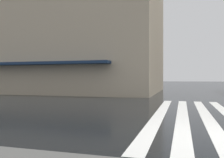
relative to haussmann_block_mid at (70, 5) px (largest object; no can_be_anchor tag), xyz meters
name	(u,v)px	position (x,y,z in m)	size (l,w,h in m)	color
ground_plane	(215,136)	(-20.10, -14.29, -10.73)	(220.00, 220.00, 0.00)	black
zebra_crossing	(218,116)	(-16.10, -14.89, -10.72)	(13.00, 5.50, 0.01)	silver
haussmann_block_mid	(70,5)	(0.00, 0.00, 0.00)	(16.40, 21.53, 21.91)	tan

